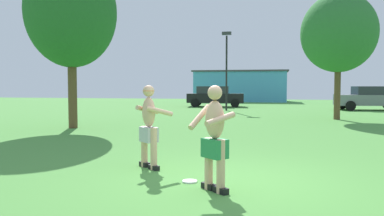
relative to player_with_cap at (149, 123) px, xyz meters
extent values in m
plane|color=#4C8E3D|center=(1.74, -0.74, -0.88)|extent=(80.00, 80.00, 0.00)
cube|color=black|center=(-0.14, 0.12, -0.84)|extent=(0.27, 0.26, 0.09)
cylinder|color=#E0AD89|center=(-0.14, 0.12, -0.48)|extent=(0.13, 0.13, 0.81)
cube|color=black|center=(0.13, -0.13, -0.84)|extent=(0.27, 0.26, 0.09)
cylinder|color=#E0AD89|center=(0.13, -0.13, -0.48)|extent=(0.13, 0.13, 0.81)
cube|color=#B7B7BC|center=(0.00, -0.01, -0.22)|extent=(0.43, 0.42, 0.29)
ellipsoid|color=#E0AD89|center=(0.00, -0.01, 0.21)|extent=(0.40, 0.39, 0.58)
cylinder|color=#E0AD89|center=(-0.11, 0.22, 0.24)|extent=(0.36, 0.53, 0.20)
cylinder|color=#E0AD89|center=(0.23, -0.08, 0.24)|extent=(0.47, 0.44, 0.23)
sphere|color=#E0AD89|center=(0.00, -0.01, 0.62)|extent=(0.22, 0.22, 0.22)
cone|color=orange|center=(0.00, -0.01, 0.68)|extent=(0.33, 0.33, 0.12)
cube|color=black|center=(1.59, -1.44, -0.84)|extent=(0.27, 0.26, 0.09)
cylinder|color=#E0AD89|center=(1.59, -1.44, -0.48)|extent=(0.13, 0.13, 0.80)
cube|color=black|center=(1.38, -1.25, -0.84)|extent=(0.27, 0.26, 0.09)
cylinder|color=#E0AD89|center=(1.38, -1.25, -0.48)|extent=(0.13, 0.13, 0.80)
cube|color=#28844C|center=(1.49, -1.35, -0.22)|extent=(0.45, 0.44, 0.29)
ellipsoid|color=#E0AD89|center=(1.49, -1.35, 0.21)|extent=(0.42, 0.41, 0.58)
cylinder|color=#E0AD89|center=(1.60, -1.59, 0.24)|extent=(0.41, 0.50, 0.20)
cylinder|color=#E0AD89|center=(1.24, -1.26, 0.24)|extent=(0.30, 0.50, 0.38)
sphere|color=#E0AD89|center=(1.49, -1.35, 0.62)|extent=(0.22, 0.22, 0.22)
cylinder|color=white|center=(1.00, -0.89, -0.87)|extent=(0.25, 0.25, 0.03)
cube|color=black|center=(-1.94, 22.07, -0.21)|extent=(4.43, 2.15, 0.70)
cube|color=#282D33|center=(-2.14, 22.05, 0.42)|extent=(2.53, 1.78, 0.56)
cylinder|color=black|center=(-0.51, 23.09, -0.56)|extent=(0.66, 0.27, 0.64)
cylinder|color=black|center=(-0.37, 21.30, -0.56)|extent=(0.66, 0.27, 0.64)
cylinder|color=black|center=(-3.51, 22.84, -0.56)|extent=(0.66, 0.27, 0.64)
cylinder|color=black|center=(-3.37, 21.05, -0.56)|extent=(0.66, 0.27, 0.64)
cube|color=slate|center=(8.71, 20.13, -0.21)|extent=(4.47, 2.24, 0.70)
cube|color=#282D33|center=(8.91, 20.15, 0.42)|extent=(2.56, 1.83, 0.56)
cylinder|color=black|center=(7.31, 19.08, -0.56)|extent=(0.66, 0.29, 0.64)
cylinder|color=black|center=(7.12, 20.87, -0.56)|extent=(0.66, 0.29, 0.64)
cylinder|color=black|center=(-0.58, 17.64, 1.54)|extent=(0.12, 0.12, 4.85)
cube|color=#333338|center=(-0.58, 17.64, 4.11)|extent=(0.60, 0.24, 0.20)
cube|color=#4C9ED1|center=(-0.89, 32.97, 0.63)|extent=(9.22, 4.71, 3.03)
cube|color=#3F3F44|center=(-0.89, 32.97, 2.23)|extent=(9.59, 4.90, 0.16)
cylinder|color=brown|center=(-5.09, 6.16, 0.58)|extent=(0.33, 0.33, 2.93)
ellipsoid|color=#236028|center=(-5.09, 6.16, 3.51)|extent=(3.39, 3.39, 4.18)
cylinder|color=brown|center=(5.38, 12.13, 0.52)|extent=(0.29, 0.29, 2.81)
ellipsoid|color=#2D7033|center=(5.38, 12.13, 3.23)|extent=(3.51, 3.51, 3.72)
camera|label=1|loc=(2.33, -6.99, 0.72)|focal=35.50mm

